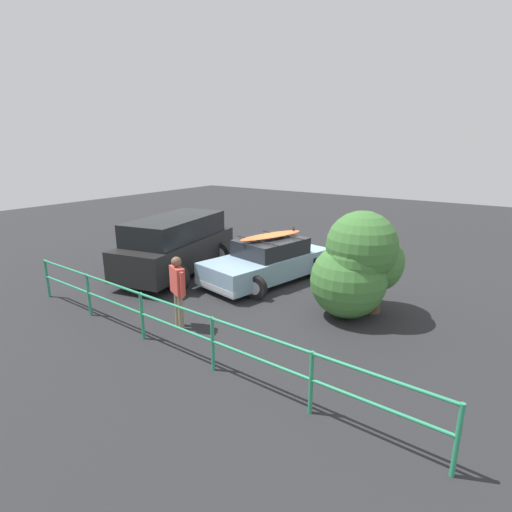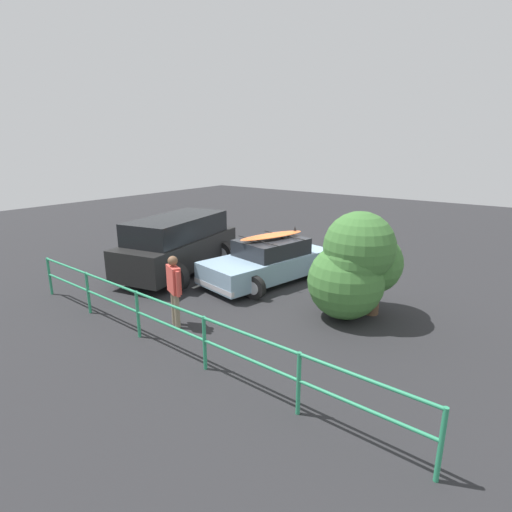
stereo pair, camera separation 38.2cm
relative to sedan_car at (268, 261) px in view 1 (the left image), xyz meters
name	(u,v)px [view 1 (the left image)]	position (x,y,z in m)	size (l,w,h in m)	color
ground_plane	(279,275)	(-0.03, -0.66, -0.65)	(44.00, 44.00, 0.02)	#28282B
parking_stripe	(232,273)	(1.42, 0.04, -0.64)	(3.83, 0.12, 0.00)	silver
sedan_car	(268,261)	(0.00, 0.00, 0.00)	(2.97, 4.58, 1.62)	#8CADC6
suv_car	(177,245)	(2.84, 1.15, 0.35)	(3.24, 5.02, 1.92)	black
person_bystander	(178,286)	(-0.14, 4.03, 0.40)	(0.62, 0.38, 1.73)	gray
railing_fence	(174,320)	(-0.97, 4.96, 0.10)	(10.65, 0.51, 1.10)	#2D9366
bush_near_left	(358,266)	(-3.27, 0.95, 0.65)	(2.05, 2.42, 2.68)	brown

